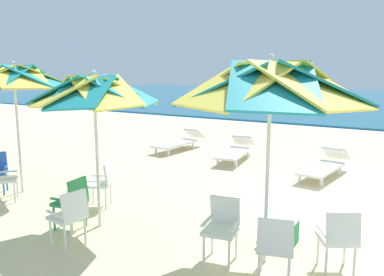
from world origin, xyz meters
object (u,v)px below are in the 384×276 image
Objects in this scene: sun_lounger_3 at (179,142)px; beach_umbrella_0 at (270,85)px; sun_lounger_1 at (324,166)px; beach_umbrella_1 at (94,92)px; plastic_chair_3 at (70,214)px; plastic_chair_7 at (1,177)px; plastic_chair_4 at (73,200)px; plastic_chair_1 at (339,237)px; plastic_chair_5 at (102,181)px; beach_umbrella_2 at (14,78)px; plastic_chair_2 at (222,225)px; sun_lounger_2 at (236,151)px; plastic_chair_0 at (275,245)px; cooler_box at (281,229)px.

beach_umbrella_0 is at bearing -48.06° from sun_lounger_3.
beach_umbrella_1 is at bearing -116.31° from sun_lounger_1.
plastic_chair_3 is 2.82m from plastic_chair_7.
plastic_chair_7 is 0.39× the size of sun_lounger_3.
plastic_chair_1 is at bearing 10.84° from plastic_chair_4.
beach_umbrella_2 is at bearing -173.61° from plastic_chair_5.
plastic_chair_2 is 6.04m from sun_lounger_2.
beach_umbrella_0 reaches higher than plastic_chair_0.
plastic_chair_7 reaches higher than sun_lounger_1.
beach_umbrella_1 reaches higher than sun_lounger_1.
plastic_chair_2 is at bearing -66.90° from sun_lounger_2.
beach_umbrella_2 reaches higher than plastic_chair_4.
plastic_chair_1 is 1.00× the size of plastic_chair_7.
plastic_chair_3 is 0.39× the size of sun_lounger_1.
sun_lounger_2 is (-2.90, 5.31, -2.12)m from beach_umbrella_0.
beach_umbrella_2 reaches higher than plastic_chair_3.
beach_umbrella_2 reaches higher than sun_lounger_1.
beach_umbrella_0 is 6.41m from sun_lounger_2.
plastic_chair_4 is 3.24m from beach_umbrella_2.
plastic_chair_2 is at bearing -163.39° from plastic_chair_1.
plastic_chair_1 is 3.74m from plastic_chair_3.
plastic_chair_1 is 1.00× the size of plastic_chair_4.
sun_lounger_1 is (3.14, 4.35, -0.22)m from plastic_chair_5.
plastic_chair_0 is 0.31× the size of beach_umbrella_2.
plastic_chair_0 is 1.00× the size of plastic_chair_1.
plastic_chair_1 is at bearing 4.91° from plastic_chair_7.
beach_umbrella_0 is 7.90m from sun_lounger_3.
plastic_chair_0 is 1.00× the size of plastic_chair_7.
plastic_chair_0 is 0.85m from plastic_chair_2.
plastic_chair_5 is at bearing 130.84° from beach_umbrella_1.
plastic_chair_0 is 1.73× the size of cooler_box.
plastic_chair_0 is at bearing -61.01° from sun_lounger_2.
plastic_chair_3 is at bearing -23.42° from beach_umbrella_2.
plastic_chair_5 and plastic_chair_7 have the same top height.
beach_umbrella_1 is 0.93× the size of beach_umbrella_2.
plastic_chair_3 is at bearing -111.61° from sun_lounger_1.
plastic_chair_4 is at bearing -5.72° from plastic_chair_7.
plastic_chair_1 is at bearing -75.35° from sun_lounger_1.
plastic_chair_3 is at bearing -87.51° from sun_lounger_2.
plastic_chair_2 and plastic_chair_4 have the same top height.
beach_umbrella_0 is at bearing 24.38° from plastic_chair_2.
sun_lounger_1 is (2.51, 5.08, -1.95)m from beach_umbrella_1.
plastic_chair_2 is 1.00× the size of plastic_chair_7.
plastic_chair_5 is 5.37m from sun_lounger_1.
plastic_chair_2 reaches higher than sun_lounger_3.
cooler_box is (2.80, 0.96, -2.03)m from beach_umbrella_1.
plastic_chair_4 reaches higher than sun_lounger_2.
sun_lounger_3 is at bearing 137.60° from plastic_chair_1.
cooler_box is at bearing 104.87° from plastic_chair_0.
beach_umbrella_1 reaches higher than plastic_chair_7.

